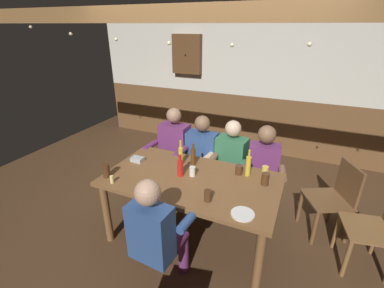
{
  "coord_description": "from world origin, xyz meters",
  "views": [
    {
      "loc": [
        0.98,
        -2.31,
        2.24
      ],
      "look_at": [
        0.0,
        -0.09,
        1.16
      ],
      "focal_mm": 25.12,
      "sensor_mm": 36.0,
      "label": 1
    }
  ],
  "objects_px": {
    "pint_glass_3": "(239,170)",
    "bottle_0": "(181,155)",
    "person_3": "(263,170)",
    "person_2": "(229,163)",
    "pint_glass_2": "(265,179)",
    "bottle_2": "(248,166)",
    "pint_glass_5": "(106,171)",
    "person_1": "(200,156)",
    "pint_glass_1": "(208,196)",
    "pint_glass_0": "(265,172)",
    "pint_glass_4": "(192,171)",
    "dining_table": "(191,186)",
    "bottle_3": "(193,156)",
    "person_0": "(172,149)",
    "condiment_caddy": "(137,159)",
    "plate_0": "(243,214)",
    "chair_empty_near_right": "(378,228)",
    "person_4": "(157,232)",
    "table_candle": "(112,179)",
    "chair_empty_near_left": "(335,197)",
    "wall_dart_cabinet": "(187,54)",
    "bottle_1": "(180,168)"
  },
  "relations": [
    {
      "from": "pint_glass_3",
      "to": "bottle_0",
      "type": "bearing_deg",
      "value": -176.18
    },
    {
      "from": "person_3",
      "to": "bottle_0",
      "type": "distance_m",
      "value": 1.01
    },
    {
      "from": "person_2",
      "to": "pint_glass_2",
      "type": "height_order",
      "value": "person_2"
    },
    {
      "from": "bottle_2",
      "to": "pint_glass_5",
      "type": "height_order",
      "value": "bottle_2"
    },
    {
      "from": "bottle_0",
      "to": "person_1",
      "type": "bearing_deg",
      "value": 85.82
    },
    {
      "from": "pint_glass_1",
      "to": "pint_glass_0",
      "type": "bearing_deg",
      "value": 57.52
    },
    {
      "from": "pint_glass_1",
      "to": "pint_glass_4",
      "type": "height_order",
      "value": "pint_glass_1"
    },
    {
      "from": "dining_table",
      "to": "bottle_3",
      "type": "height_order",
      "value": "bottle_3"
    },
    {
      "from": "person_0",
      "to": "pint_glass_4",
      "type": "xyz_separation_m",
      "value": [
        0.6,
        -0.68,
        0.14
      ]
    },
    {
      "from": "person_0",
      "to": "pint_glass_0",
      "type": "bearing_deg",
      "value": 164.96
    },
    {
      "from": "condiment_caddy",
      "to": "plate_0",
      "type": "xyz_separation_m",
      "value": [
        1.37,
        -0.45,
        -0.02
      ]
    },
    {
      "from": "condiment_caddy",
      "to": "pint_glass_4",
      "type": "relative_size",
      "value": 1.35
    },
    {
      "from": "chair_empty_near_right",
      "to": "pint_glass_4",
      "type": "xyz_separation_m",
      "value": [
        -1.8,
        -0.29,
        0.35
      ]
    },
    {
      "from": "person_4",
      "to": "pint_glass_1",
      "type": "height_order",
      "value": "person_4"
    },
    {
      "from": "person_0",
      "to": "condiment_caddy",
      "type": "relative_size",
      "value": 8.91
    },
    {
      "from": "pint_glass_3",
      "to": "person_0",
      "type": "bearing_deg",
      "value": 156.81
    },
    {
      "from": "condiment_caddy",
      "to": "pint_glass_4",
      "type": "bearing_deg",
      "value": -2.95
    },
    {
      "from": "table_candle",
      "to": "chair_empty_near_left",
      "type": "bearing_deg",
      "value": 28.1
    },
    {
      "from": "chair_empty_near_left",
      "to": "pint_glass_2",
      "type": "xyz_separation_m",
      "value": [
        -0.71,
        -0.54,
        0.36
      ]
    },
    {
      "from": "dining_table",
      "to": "pint_glass_2",
      "type": "bearing_deg",
      "value": 14.88
    },
    {
      "from": "pint_glass_0",
      "to": "bottle_0",
      "type": "bearing_deg",
      "value": -174.42
    },
    {
      "from": "bottle_3",
      "to": "person_3",
      "type": "bearing_deg",
      "value": 31.05
    },
    {
      "from": "person_1",
      "to": "chair_empty_near_right",
      "type": "bearing_deg",
      "value": 167.89
    },
    {
      "from": "person_2",
      "to": "pint_glass_3",
      "type": "xyz_separation_m",
      "value": [
        0.23,
        -0.44,
        0.18
      ]
    },
    {
      "from": "pint_glass_3",
      "to": "condiment_caddy",
      "type": "bearing_deg",
      "value": -170.5
    },
    {
      "from": "pint_glass_2",
      "to": "wall_dart_cabinet",
      "type": "xyz_separation_m",
      "value": [
        -1.94,
        2.35,
        0.9
      ]
    },
    {
      "from": "bottle_3",
      "to": "pint_glass_2",
      "type": "height_order",
      "value": "bottle_3"
    },
    {
      "from": "condiment_caddy",
      "to": "bottle_0",
      "type": "relative_size",
      "value": 0.48
    },
    {
      "from": "table_candle",
      "to": "pint_glass_5",
      "type": "relative_size",
      "value": 0.53
    },
    {
      "from": "bottle_2",
      "to": "bottle_1",
      "type": "bearing_deg",
      "value": -155.23
    },
    {
      "from": "bottle_1",
      "to": "pint_glass_1",
      "type": "relative_size",
      "value": 2.31
    },
    {
      "from": "condiment_caddy",
      "to": "pint_glass_5",
      "type": "bearing_deg",
      "value": -102.25
    },
    {
      "from": "person_0",
      "to": "bottle_0",
      "type": "xyz_separation_m",
      "value": [
        0.37,
        -0.49,
        0.21
      ]
    },
    {
      "from": "plate_0",
      "to": "pint_glass_3",
      "type": "bearing_deg",
      "value": 107.75
    },
    {
      "from": "person_3",
      "to": "wall_dart_cabinet",
      "type": "relative_size",
      "value": 1.69
    },
    {
      "from": "person_4",
      "to": "bottle_1",
      "type": "bearing_deg",
      "value": 104.75
    },
    {
      "from": "chair_empty_near_left",
      "to": "pint_glass_4",
      "type": "distance_m",
      "value": 1.63
    },
    {
      "from": "person_4",
      "to": "pint_glass_1",
      "type": "bearing_deg",
      "value": 60.08
    },
    {
      "from": "pint_glass_1",
      "to": "bottle_3",
      "type": "bearing_deg",
      "value": 124.73
    },
    {
      "from": "person_1",
      "to": "plate_0",
      "type": "distance_m",
      "value": 1.38
    },
    {
      "from": "bottle_3",
      "to": "person_4",
      "type": "bearing_deg",
      "value": -83.74
    },
    {
      "from": "plate_0",
      "to": "pint_glass_3",
      "type": "height_order",
      "value": "pint_glass_3"
    },
    {
      "from": "pint_glass_2",
      "to": "pint_glass_5",
      "type": "bearing_deg",
      "value": -161.26
    },
    {
      "from": "bottle_1",
      "to": "bottle_3",
      "type": "relative_size",
      "value": 0.94
    },
    {
      "from": "bottle_1",
      "to": "pint_glass_3",
      "type": "distance_m",
      "value": 0.63
    },
    {
      "from": "bottle_1",
      "to": "condiment_caddy",
      "type": "bearing_deg",
      "value": 171.49
    },
    {
      "from": "plate_0",
      "to": "bottle_2",
      "type": "bearing_deg",
      "value": 99.94
    },
    {
      "from": "dining_table",
      "to": "chair_empty_near_right",
      "type": "xyz_separation_m",
      "value": [
        1.79,
        0.34,
        -0.2
      ]
    },
    {
      "from": "dining_table",
      "to": "pint_glass_2",
      "type": "xyz_separation_m",
      "value": [
        0.72,
        0.19,
        0.16
      ]
    },
    {
      "from": "bottle_0",
      "to": "pint_glass_5",
      "type": "bearing_deg",
      "value": -135.64
    }
  ]
}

